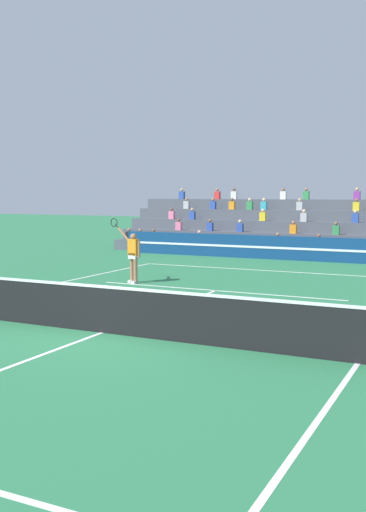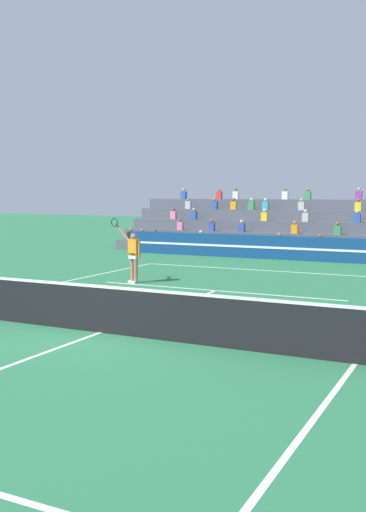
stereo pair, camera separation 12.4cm
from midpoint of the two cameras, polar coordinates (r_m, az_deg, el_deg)
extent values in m
plane|color=#2D7A4C|center=(13.43, -7.60, -7.25)|extent=(120.00, 120.00, 0.00)
cube|color=white|center=(24.07, 8.46, -1.40)|extent=(11.00, 0.10, 0.01)
cube|color=white|center=(11.39, 16.37, -9.82)|extent=(0.10, 23.80, 0.01)
cube|color=white|center=(18.99, 3.33, -3.30)|extent=(8.25, 0.10, 0.01)
cube|color=white|center=(13.43, -7.60, -7.23)|extent=(0.10, 12.85, 0.01)
cube|color=black|center=(13.32, -7.63, -5.15)|extent=(11.90, 0.02, 1.00)
cube|color=white|center=(13.23, -7.67, -2.90)|extent=(11.90, 0.04, 0.06)
cube|color=navy|center=(27.98, 11.12, 0.70)|extent=(18.00, 0.24, 1.10)
cube|color=white|center=(27.86, 11.05, 0.68)|extent=(18.00, 0.02, 0.10)
cube|color=#4C515B|center=(29.23, 11.77, 0.36)|extent=(20.97, 0.95, 0.55)
cube|color=pink|center=(28.86, 13.06, 1.25)|extent=(0.32, 0.22, 0.44)
sphere|color=brown|center=(28.83, 13.07, 1.89)|extent=(0.18, 0.18, 0.18)
cube|color=pink|center=(29.38, 9.27, 1.41)|extent=(0.32, 0.22, 0.44)
sphere|color=#9E7051|center=(29.36, 9.28, 2.03)|extent=(0.18, 0.18, 0.18)
cube|color=#338C4C|center=(32.49, -3.82, 1.90)|extent=(0.32, 0.22, 0.44)
sphere|color=#9E7051|center=(32.47, -3.82, 2.46)|extent=(0.18, 0.18, 0.18)
cube|color=pink|center=(30.87, 1.83, 1.70)|extent=(0.32, 0.22, 0.44)
sphere|color=beige|center=(30.85, 1.84, 2.29)|extent=(0.18, 0.18, 0.18)
cube|color=silver|center=(32.08, -2.55, 1.86)|extent=(0.32, 0.22, 0.44)
sphere|color=brown|center=(32.06, -2.55, 2.43)|extent=(0.18, 0.18, 0.18)
cube|color=black|center=(32.86, -4.90, 1.94)|extent=(0.32, 0.22, 0.44)
sphere|color=#9E7051|center=(32.84, -4.91, 2.49)|extent=(0.18, 0.18, 0.18)
cube|color=#4C515B|center=(30.13, 12.24, 1.04)|extent=(20.97, 0.95, 1.10)
cube|color=#2D4CA5|center=(31.63, 2.85, 2.79)|extent=(0.32, 0.22, 0.44)
sphere|color=brown|center=(31.61, 2.86, 3.37)|extent=(0.18, 0.18, 0.18)
cube|color=#2D4CA5|center=(30.99, 5.72, 2.71)|extent=(0.32, 0.22, 0.44)
sphere|color=beige|center=(30.97, 5.72, 3.30)|extent=(0.18, 0.18, 0.18)
cube|color=orange|center=(30.11, 10.72, 2.54)|extent=(0.32, 0.22, 0.44)
sphere|color=#9E7051|center=(30.10, 10.73, 3.15)|extent=(0.18, 0.18, 0.18)
cube|color=pink|center=(32.41, -0.14, 2.88)|extent=(0.32, 0.22, 0.44)
sphere|color=brown|center=(32.39, -0.14, 3.44)|extent=(0.18, 0.18, 0.18)
cube|color=#338C4C|center=(29.61, 14.63, 2.40)|extent=(0.32, 0.22, 0.44)
sphere|color=brown|center=(29.60, 14.64, 3.01)|extent=(0.18, 0.18, 0.18)
cube|color=#4C515B|center=(31.02, 12.69, 1.68)|extent=(20.97, 0.95, 1.65)
cube|color=#B2B2B7|center=(30.93, 11.71, 3.63)|extent=(0.32, 0.22, 0.44)
sphere|color=beige|center=(30.92, 11.72, 4.22)|extent=(0.18, 0.18, 0.18)
cube|color=#2D4CA5|center=(30.38, 16.36, 3.47)|extent=(0.32, 0.22, 0.44)
sphere|color=beige|center=(30.37, 16.38, 4.07)|extent=(0.18, 0.18, 0.18)
cube|color=#2D4CA5|center=(33.08, 1.16, 3.89)|extent=(0.32, 0.22, 0.44)
sphere|color=tan|center=(33.07, 1.16, 4.45)|extent=(0.18, 0.18, 0.18)
cube|color=pink|center=(33.64, -0.80, 3.93)|extent=(0.32, 0.22, 0.44)
sphere|color=brown|center=(33.63, -0.80, 4.47)|extent=(0.18, 0.18, 0.18)
cube|color=yellow|center=(31.56, 7.87, 3.74)|extent=(0.32, 0.22, 0.44)
sphere|color=beige|center=(31.54, 7.88, 4.32)|extent=(0.18, 0.18, 0.18)
cube|color=#4C515B|center=(31.93, 13.10, 2.28)|extent=(20.97, 0.95, 2.20)
cube|color=teal|center=(32.53, 7.97, 4.77)|extent=(0.32, 0.22, 0.44)
sphere|color=beige|center=(32.52, 7.98, 5.33)|extent=(0.18, 0.18, 0.18)
cube|color=orange|center=(33.15, 4.96, 4.83)|extent=(0.32, 0.22, 0.44)
sphere|color=brown|center=(33.15, 4.97, 5.38)|extent=(0.18, 0.18, 0.18)
cube|color=#B2B2B7|center=(31.96, 11.33, 4.69)|extent=(0.32, 0.22, 0.44)
sphere|color=tan|center=(31.95, 11.34, 5.27)|extent=(0.18, 0.18, 0.18)
cube|color=#338C4C|center=(32.79, 6.64, 4.80)|extent=(0.32, 0.22, 0.44)
sphere|color=beige|center=(32.78, 6.65, 5.36)|extent=(0.18, 0.18, 0.18)
cube|color=yellow|center=(31.32, 16.45, 4.54)|extent=(0.32, 0.22, 0.44)
sphere|color=brown|center=(31.32, 16.47, 5.13)|extent=(0.18, 0.18, 0.18)
cube|color=#2D4CA5|center=(33.59, 3.15, 4.85)|extent=(0.32, 0.22, 0.44)
sphere|color=#9E7051|center=(33.58, 3.15, 5.40)|extent=(0.18, 0.18, 0.18)
cube|color=#B2B2B7|center=(34.27, 0.62, 4.88)|extent=(0.32, 0.22, 0.44)
sphere|color=#9E7051|center=(34.26, 0.62, 5.42)|extent=(0.18, 0.18, 0.18)
cube|color=#4C515B|center=(32.84, 13.50, 2.85)|extent=(20.97, 0.95, 2.75)
cube|color=#338C4C|center=(32.85, 11.92, 5.67)|extent=(0.32, 0.22, 0.44)
sphere|color=#9E7051|center=(32.85, 11.93, 6.23)|extent=(0.18, 0.18, 0.18)
cube|color=purple|center=(32.28, 16.51, 5.55)|extent=(0.32, 0.22, 0.44)
sphere|color=tan|center=(32.28, 16.53, 6.12)|extent=(0.18, 0.18, 0.18)
cube|color=red|center=(34.51, 3.56, 5.79)|extent=(0.32, 0.22, 0.44)
sphere|color=#9E7051|center=(34.51, 3.56, 6.32)|extent=(0.18, 0.18, 0.18)
cube|color=silver|center=(33.19, 9.81, 5.71)|extent=(0.32, 0.22, 0.44)
sphere|color=brown|center=(33.19, 9.82, 6.26)|extent=(0.18, 0.18, 0.18)
cube|color=#2D4CA5|center=(35.45, 0.17, 5.81)|extent=(0.32, 0.22, 0.44)
sphere|color=tan|center=(35.45, 0.17, 6.32)|extent=(0.18, 0.18, 0.18)
cube|color=silver|center=(34.12, 5.16, 5.78)|extent=(0.32, 0.22, 0.44)
sphere|color=brown|center=(34.12, 5.17, 6.32)|extent=(0.18, 0.18, 0.18)
cylinder|color=#9E7051|center=(20.48, -4.34, -1.37)|extent=(0.14, 0.14, 0.90)
cylinder|color=#9E7051|center=(20.68, -4.67, -1.30)|extent=(0.14, 0.14, 0.90)
cube|color=white|center=(20.51, -4.53, 0.01)|extent=(0.35, 0.25, 0.20)
cube|color=orange|center=(20.48, -4.54, 0.85)|extent=(0.39, 0.25, 0.56)
sphere|color=#9E7051|center=(20.45, -4.55, 1.85)|extent=(0.22, 0.22, 0.22)
cube|color=white|center=(20.51, -4.41, -2.51)|extent=(0.16, 0.28, 0.09)
cube|color=white|center=(20.71, -4.73, -2.43)|extent=(0.16, 0.28, 0.09)
cylinder|color=#9E7051|center=(20.33, -4.02, 0.64)|extent=(0.09, 0.09, 0.56)
cylinder|color=#9E7051|center=(20.73, -5.48, 2.08)|extent=(0.51, 0.17, 0.47)
cylinder|color=black|center=(20.90, -6.10, 2.85)|extent=(0.19, 0.06, 0.17)
torus|color=black|center=(20.99, -6.38, 3.19)|extent=(0.43, 0.10, 0.44)
sphere|color=#C6DB33|center=(15.29, -10.28, -5.53)|extent=(0.07, 0.07, 0.07)
camera|label=1|loc=(0.06, -89.81, 0.02)|focal=42.00mm
camera|label=2|loc=(0.06, 90.19, -0.02)|focal=42.00mm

